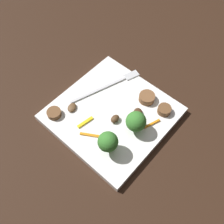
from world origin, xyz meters
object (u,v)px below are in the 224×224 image
Objects in this scene: broccoli_floret_1 at (134,123)px; pepper_strip_1 at (152,124)px; sausage_slice_2 at (164,110)px; pepper_strip_2 at (85,122)px; mushroom_0 at (115,119)px; mushroom_2 at (72,107)px; fork at (111,85)px; sausage_slice_0 at (54,113)px; mushroom_1 at (138,113)px; plate at (112,114)px; broccoli_floret_0 at (108,142)px; sausage_slice_1 at (147,98)px; pepper_strip_0 at (93,136)px.

broccoli_floret_1 is 1.36× the size of pepper_strip_1.
sausage_slice_2 reaches higher than pepper_strip_2.
pepper_strip_1 is (0.04, -0.02, -0.03)m from broccoli_floret_1.
mushroom_2 is at bearing 113.72° from mushroom_0.
pepper_strip_1 is (-0.02, -0.14, 0.00)m from fork.
sausage_slice_0 is 1.21× the size of mushroom_1.
plate is 0.03m from mushroom_0.
broccoli_floret_1 is 0.05m from mushroom_1.
broccoli_floret_0 is 2.39× the size of mushroom_2.
mushroom_2 is at bearing 129.29° from sausage_slice_2.
plate is 0.09m from mushroom_2.
broccoli_floret_0 is 1.97× the size of sausage_slice_2.
mushroom_0 is (-0.09, 0.07, -0.00)m from sausage_slice_2.
plate is 0.08m from fork.
sausage_slice_1 is at bearing -57.05° from fork.
broccoli_floret_1 is 0.09m from pepper_strip_0.
plate is 0.07m from pepper_strip_0.
mushroom_2 is 0.18m from pepper_strip_1.
fork is 3.01× the size of pepper_strip_0.
sausage_slice_2 reaches higher than pepper_strip_0.
fork is 8.23× the size of mushroom_0.
broccoli_floret_0 is at bearing -100.12° from pepper_strip_2.
sausage_slice_2 is 0.51× the size of pepper_strip_0.
plate is at bearing 126.03° from mushroom_1.
mushroom_1 is at bearing -47.89° from sausage_slice_0.
sausage_slice_2 is 0.75× the size of pepper_strip_1.
fork is 0.15m from sausage_slice_0.
sausage_slice_2 reaches higher than mushroom_0.
mushroom_1 is (0.04, 0.02, -0.03)m from broccoli_floret_1.
broccoli_floret_0 is 0.13m from mushroom_2.
broccoli_floret_1 is (-0.00, -0.06, 0.04)m from plate.
sausage_slice_1 reaches higher than mushroom_0.
sausage_slice_2 is at bearing -36.56° from mushroom_0.
pepper_strip_1 is (0.03, -0.08, 0.01)m from plate.
mushroom_2 reaches higher than pepper_strip_1.
sausage_slice_2 is (0.08, -0.08, 0.02)m from plate.
mushroom_2 is (-0.13, 0.11, -0.00)m from sausage_slice_1.
fork is at bearing 47.60° from mushroom_0.
fork is 6.86× the size of mushroom_1.
broccoli_floret_0 is at bearing -143.18° from plate.
pepper_strip_2 is at bearing 157.16° from plate.
broccoli_floret_0 is (-0.07, -0.05, 0.05)m from plate.
pepper_strip_1 is at bearing -35.57° from pepper_strip_0.
mushroom_0 is at bearing 168.96° from sausage_slice_1.
broccoli_floret_0 reaches higher than pepper_strip_1.
mushroom_1 is 0.44× the size of pepper_strip_0.
mushroom_0 reaches higher than fork.
pepper_strip_1 is 0.14m from pepper_strip_2.
pepper_strip_2 is at bearing -147.46° from fork.
mushroom_2 is (-0.05, 0.14, -0.03)m from broccoli_floret_1.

